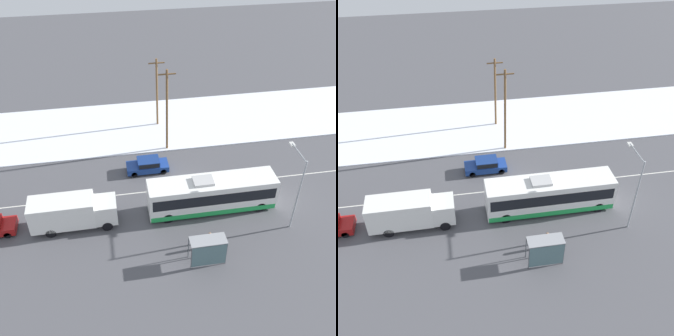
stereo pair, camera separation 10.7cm
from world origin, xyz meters
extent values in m
plane|color=#4C4C51|center=(0.00, 0.00, 0.00)|extent=(120.00, 120.00, 0.00)
cube|color=silver|center=(0.00, 12.27, 0.06)|extent=(80.00, 11.69, 0.12)
cube|color=silver|center=(0.00, 0.00, 0.00)|extent=(60.00, 0.12, 0.00)
cube|color=white|center=(1.43, -3.25, 1.76)|extent=(11.54, 2.55, 2.98)
cube|color=black|center=(1.43, -3.25, 2.12)|extent=(11.08, 2.57, 1.13)
cube|color=green|center=(1.43, -3.25, 0.54)|extent=(11.43, 2.57, 0.54)
cube|color=#B2B2B2|center=(0.57, -3.25, 3.37)|extent=(1.80, 1.40, 0.24)
cylinder|color=black|center=(5.81, -4.38, 0.50)|extent=(1.00, 0.28, 1.00)
cylinder|color=black|center=(5.81, -2.11, 0.50)|extent=(1.00, 0.28, 1.00)
cylinder|color=black|center=(-2.74, -4.38, 0.50)|extent=(1.00, 0.28, 1.00)
cylinder|color=black|center=(-2.74, -2.11, 0.50)|extent=(1.00, 0.28, 1.00)
cube|color=silver|center=(-11.76, -3.39, 1.76)|extent=(5.46, 2.30, 2.53)
cube|color=silver|center=(-8.08, -3.39, 1.48)|extent=(1.90, 2.18, 1.97)
cube|color=black|center=(-7.15, -3.39, 1.88)|extent=(0.06, 1.96, 0.87)
cylinder|color=black|center=(-8.08, -4.41, 0.45)|extent=(0.90, 0.26, 0.90)
cylinder|color=black|center=(-8.08, -2.37, 0.45)|extent=(0.90, 0.26, 0.90)
cylinder|color=black|center=(-12.85, -4.41, 0.45)|extent=(0.90, 0.26, 0.90)
cylinder|color=black|center=(-12.85, -2.37, 0.45)|extent=(0.90, 0.26, 0.90)
cube|color=navy|center=(-3.60, 3.29, 0.54)|extent=(4.29, 1.80, 0.63)
cube|color=navy|center=(-3.49, 3.29, 1.15)|extent=(2.23, 1.66, 0.60)
cube|color=black|center=(-3.49, 3.29, 1.16)|extent=(2.05, 1.69, 0.48)
cylinder|color=black|center=(-5.05, 2.50, 0.32)|extent=(0.64, 0.22, 0.64)
cylinder|color=black|center=(-5.05, 4.08, 0.32)|extent=(0.64, 0.22, 0.64)
cylinder|color=black|center=(-2.05, 2.50, 0.32)|extent=(0.64, 0.22, 0.64)
cylinder|color=black|center=(-2.05, 4.08, 0.32)|extent=(0.64, 0.22, 0.64)
cylinder|color=black|center=(-16.52, -3.88, 0.32)|extent=(0.64, 0.22, 0.64)
cylinder|color=black|center=(-16.52, -2.30, 0.32)|extent=(0.64, 0.22, 0.64)
cylinder|color=#23232D|center=(-0.01, -7.76, 0.38)|extent=(0.12, 0.12, 0.77)
cylinder|color=#23232D|center=(0.22, -7.76, 0.38)|extent=(0.12, 0.12, 0.77)
cube|color=brown|center=(0.10, -7.76, 1.09)|extent=(0.40, 0.22, 0.63)
sphere|color=#8E6647|center=(0.10, -7.76, 1.54)|extent=(0.27, 0.27, 0.27)
cylinder|color=brown|center=(-0.15, -7.76, 1.05)|extent=(0.10, 0.10, 0.60)
cylinder|color=brown|center=(0.35, -7.76, 1.05)|extent=(0.10, 0.10, 0.60)
cube|color=gray|center=(-0.42, -9.09, 2.37)|extent=(2.87, 1.20, 0.06)
cube|color=slate|center=(-0.42, -9.67, 1.20)|extent=(2.75, 0.04, 2.16)
cylinder|color=#474C51|center=(-1.82, -8.53, 1.17)|extent=(0.08, 0.08, 2.34)
cylinder|color=#474C51|center=(0.97, -8.53, 1.17)|extent=(0.08, 0.08, 2.34)
cylinder|color=#474C51|center=(-1.82, -9.65, 1.17)|extent=(0.08, 0.08, 2.34)
cylinder|color=#474C51|center=(0.97, -9.65, 1.17)|extent=(0.08, 0.08, 2.34)
cylinder|color=#9EA3A8|center=(7.71, -6.72, 3.59)|extent=(0.14, 0.14, 7.17)
cylinder|color=#9EA3A8|center=(7.71, -5.39, 7.02)|extent=(0.10, 2.66, 0.10)
cube|color=silver|center=(7.71, -4.06, 6.95)|extent=(0.36, 0.60, 0.16)
cylinder|color=brown|center=(-0.93, 6.91, 4.71)|extent=(0.24, 0.24, 9.43)
cube|color=brown|center=(-0.93, 6.91, 8.93)|extent=(1.80, 0.12, 0.12)
cylinder|color=brown|center=(-1.22, 12.20, 4.20)|extent=(0.24, 0.24, 8.41)
cube|color=brown|center=(-1.22, 12.20, 7.91)|extent=(1.80, 0.12, 0.12)
camera|label=1|loc=(-6.93, -28.76, 25.22)|focal=42.00mm
camera|label=2|loc=(-6.83, -28.77, 25.22)|focal=42.00mm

